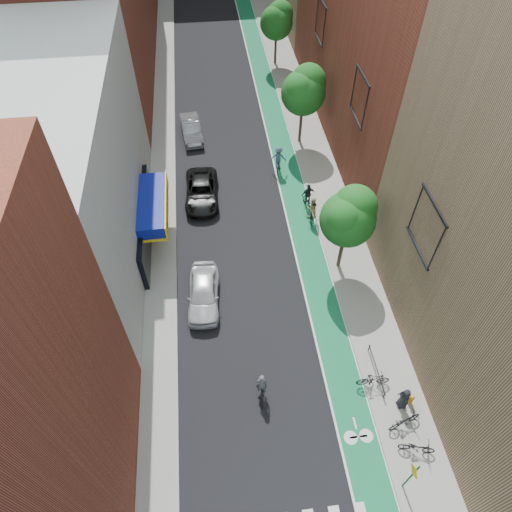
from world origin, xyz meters
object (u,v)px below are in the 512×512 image
object	(u,v)px
cyclist_lane_near	(312,211)
fire_hydrant	(411,399)
parked_car_white	(204,293)
cyclist_lane_far	(278,160)
cyclist_lead	(261,389)
cyclist_lane_mid	(308,198)
parked_car_silver	(191,129)
pedestrian	(404,398)
parked_car_black	(202,191)

from	to	relation	value
cyclist_lane_near	fire_hydrant	xyz separation A→B (m)	(2.39, -14.15, -0.32)
parked_car_white	cyclist_lane_far	world-z (taller)	cyclist_lane_far
cyclist_lead	cyclist_lane_near	xyz separation A→B (m)	(5.28, 12.70, 0.20)
cyclist_lane_near	cyclist_lane_mid	xyz separation A→B (m)	(0.00, 1.43, -0.05)
cyclist_lane_far	parked_car_silver	bearing A→B (deg)	-25.60
cyclist_lane_near	parked_car_silver	bearing A→B (deg)	-41.09
pedestrian	parked_car_white	bearing A→B (deg)	-137.48
cyclist_lane_near	parked_car_black	bearing A→B (deg)	-9.91
parked_car_white	fire_hydrant	distance (m)	13.10
fire_hydrant	cyclist_lead	bearing A→B (deg)	169.25
parked_car_black	cyclist_lane_far	bearing A→B (deg)	25.26
parked_car_silver	cyclist_lead	bearing A→B (deg)	-88.76
parked_car_white	cyclist_lane_mid	world-z (taller)	cyclist_lane_mid
cyclist_lane_mid	pedestrian	xyz separation A→B (m)	(1.89, -15.64, 0.12)
parked_car_black	cyclist_lane_near	world-z (taller)	cyclist_lane_near
cyclist_lane_near	fire_hydrant	size ratio (longest dim) A/B	2.72
pedestrian	parked_car_black	bearing A→B (deg)	-159.64
parked_car_black	cyclist_lane_mid	distance (m)	7.92
parked_car_black	fire_hydrant	size ratio (longest dim) A/B	6.97
cyclist_lane_far	pedestrian	world-z (taller)	cyclist_lane_far
cyclist_lead	cyclist_lane_mid	distance (m)	15.08
cyclist_lead	pedestrian	xyz separation A→B (m)	(7.17, -1.51, 0.26)
parked_car_white	cyclist_lane_far	bearing A→B (deg)	65.77
parked_car_white	cyclist_lead	world-z (taller)	cyclist_lead
parked_car_silver	pedestrian	world-z (taller)	pedestrian
cyclist_lead	pedestrian	distance (m)	7.33
cyclist_lead	parked_car_white	bearing A→B (deg)	-61.64
parked_car_silver	fire_hydrant	size ratio (longest dim) A/B	6.00
cyclist_lead	cyclist_lane_mid	xyz separation A→B (m)	(5.28, 14.13, 0.14)
cyclist_lane_mid	cyclist_lead	bearing A→B (deg)	55.70
parked_car_silver	cyclist_lane_near	bearing A→B (deg)	-59.98
parked_car_silver	cyclist_lane_near	distance (m)	14.08
parked_car_black	cyclist_lane_far	size ratio (longest dim) A/B	2.31
parked_car_silver	fire_hydrant	xyz separation A→B (m)	(10.62, -25.58, -0.19)
parked_car_silver	cyclist_lane_far	distance (m)	8.70
parked_car_silver	cyclist_lead	world-z (taller)	cyclist_lead
cyclist_lane_near	cyclist_lane_far	size ratio (longest dim) A/B	0.90
cyclist_lead	fire_hydrant	bearing A→B (deg)	174.99
fire_hydrant	pedestrian	bearing A→B (deg)	-173.69
cyclist_lane_near	pedestrian	distance (m)	14.33
parked_car_silver	cyclist_lane_far	size ratio (longest dim) A/B	1.99
parked_car_silver	cyclist_lane_near	size ratio (longest dim) A/B	2.21
cyclist_lane_mid	parked_car_black	bearing A→B (deg)	-27.33
parked_car_white	cyclist_lane_far	distance (m)	13.72
parked_car_black	cyclist_lead	size ratio (longest dim) A/B	2.58
cyclist_lane_far	pedestrian	xyz separation A→B (m)	(3.39, -20.12, -0.09)
parked_car_silver	cyclist_lane_mid	world-z (taller)	cyclist_lane_mid
cyclist_lead	fire_hydrant	distance (m)	7.81
parked_car_black	cyclist_lane_near	xyz separation A→B (m)	(7.70, -3.28, 0.15)
cyclist_lane_near	pedestrian	bearing A→B (deg)	110.76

